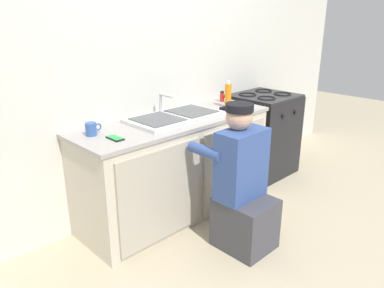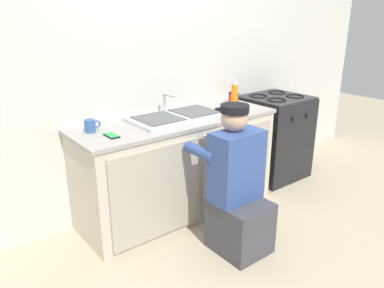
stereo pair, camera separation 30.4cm
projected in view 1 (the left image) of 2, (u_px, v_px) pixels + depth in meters
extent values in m
plane|color=tan|center=(200.00, 222.00, 3.21)|extent=(12.00, 12.00, 0.00)
cube|color=silver|center=(148.00, 68.00, 3.23)|extent=(6.00, 0.10, 2.50)
cube|color=beige|center=(176.00, 168.00, 3.27)|extent=(1.76, 0.60, 0.83)
cube|color=#AFA694|center=(162.00, 195.00, 2.78)|extent=(0.78, 0.02, 0.73)
cube|color=#AFA694|center=(235.00, 165.00, 3.34)|extent=(0.78, 0.02, 0.73)
cube|color=#9E9993|center=(175.00, 121.00, 3.13)|extent=(1.80, 0.62, 0.03)
cube|color=silver|center=(175.00, 117.00, 3.12)|extent=(0.80, 0.44, 0.03)
cube|color=#4C4F51|center=(158.00, 119.00, 2.99)|extent=(0.33, 0.35, 0.01)
cube|color=#4C4F51|center=(192.00, 111.00, 3.24)|extent=(0.33, 0.35, 0.01)
cylinder|color=#B7BABF|center=(160.00, 105.00, 3.22)|extent=(0.02, 0.02, 0.18)
cylinder|color=#B7BABF|center=(166.00, 96.00, 3.14)|extent=(0.02, 0.16, 0.02)
cube|color=black|center=(262.00, 135.00, 4.10)|extent=(0.64, 0.60, 0.86)
cube|color=#262628|center=(265.00, 96.00, 3.96)|extent=(0.63, 0.59, 0.02)
torus|color=black|center=(266.00, 98.00, 3.78)|extent=(0.19, 0.19, 0.02)
torus|color=black|center=(282.00, 94.00, 3.97)|extent=(0.19, 0.19, 0.02)
torus|color=black|center=(248.00, 94.00, 3.94)|extent=(0.19, 0.19, 0.02)
torus|color=black|center=(264.00, 91.00, 4.13)|extent=(0.19, 0.19, 0.02)
cylinder|color=black|center=(283.00, 116.00, 3.72)|extent=(0.04, 0.02, 0.04)
cylinder|color=black|center=(295.00, 112.00, 3.87)|extent=(0.04, 0.02, 0.04)
cube|color=#3F3F47|center=(245.00, 223.00, 2.83)|extent=(0.36, 0.40, 0.40)
cube|color=#334C8C|center=(241.00, 164.00, 2.71)|extent=(0.38, 0.22, 0.52)
sphere|color=tan|center=(239.00, 117.00, 2.63)|extent=(0.19, 0.19, 0.19)
cylinder|color=black|center=(240.00, 107.00, 2.60)|extent=(0.20, 0.20, 0.06)
cube|color=black|center=(230.00, 108.00, 2.67)|extent=(0.13, 0.09, 0.02)
cylinder|color=#334C8C|center=(206.00, 151.00, 2.71)|extent=(0.08, 0.30, 0.08)
cylinder|color=#334C8C|center=(236.00, 141.00, 2.93)|extent=(0.08, 0.30, 0.08)
cylinder|color=#513823|center=(228.00, 98.00, 3.67)|extent=(0.04, 0.04, 0.08)
cylinder|color=black|center=(229.00, 93.00, 3.65)|extent=(0.04, 0.04, 0.02)
cylinder|color=orange|center=(228.00, 96.00, 3.47)|extent=(0.06, 0.06, 0.22)
cylinder|color=white|center=(228.00, 82.00, 3.42)|extent=(0.03, 0.03, 0.03)
cylinder|color=#335699|center=(91.00, 129.00, 2.69)|extent=(0.08, 0.08, 0.09)
torus|color=#335699|center=(98.00, 127.00, 2.72)|extent=(0.06, 0.01, 0.06)
cylinder|color=red|center=(222.00, 97.00, 3.72)|extent=(0.04, 0.04, 0.08)
cylinder|color=black|center=(222.00, 92.00, 3.70)|extent=(0.04, 0.04, 0.02)
cube|color=black|center=(115.00, 138.00, 2.63)|extent=(0.07, 0.14, 0.01)
cube|color=green|center=(115.00, 137.00, 2.62)|extent=(0.06, 0.12, 0.00)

